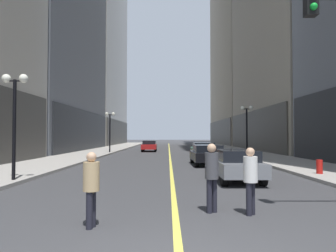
# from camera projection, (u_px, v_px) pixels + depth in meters

# --- Properties ---
(ground_plane) EXTENTS (200.00, 200.00, 0.00)m
(ground_plane) POSITION_uv_depth(u_px,v_px,m) (170.00, 151.00, 39.16)
(ground_plane) COLOR #38383A
(sidewalk_left) EXTENTS (4.50, 78.00, 0.15)m
(sidewalk_left) POSITION_uv_depth(u_px,v_px,m) (105.00, 150.00, 39.17)
(sidewalk_left) COLOR #9E9991
(sidewalk_left) RESTS_ON ground
(sidewalk_right) EXTENTS (4.50, 78.00, 0.15)m
(sidewalk_right) POSITION_uv_depth(u_px,v_px,m) (235.00, 150.00, 39.15)
(sidewalk_right) COLOR #9E9991
(sidewalk_right) RESTS_ON ground
(lane_centre_stripe) EXTENTS (0.16, 70.00, 0.01)m
(lane_centre_stripe) POSITION_uv_depth(u_px,v_px,m) (170.00, 151.00, 39.16)
(lane_centre_stripe) COLOR #E5D64C
(lane_centre_stripe) RESTS_ON ground
(building_left_far) EXTENTS (10.30, 26.00, 56.33)m
(building_left_far) POSITION_uv_depth(u_px,v_px,m) (96.00, 12.00, 65.03)
(building_left_far) COLOR #A8A399
(building_left_far) RESTS_ON ground
(car_grey) EXTENTS (1.74, 4.39, 1.32)m
(car_grey) POSITION_uv_depth(u_px,v_px,m) (236.00, 164.00, 13.25)
(car_grey) COLOR slate
(car_grey) RESTS_ON ground
(car_black) EXTENTS (1.99, 4.12, 1.32)m
(car_black) POSITION_uv_depth(u_px,v_px,m) (208.00, 154.00, 20.08)
(car_black) COLOR black
(car_black) RESTS_ON ground
(car_green) EXTENTS (1.93, 4.39, 1.32)m
(car_green) POSITION_uv_depth(u_px,v_px,m) (204.00, 149.00, 26.76)
(car_green) COLOR #196038
(car_green) RESTS_ON ground
(car_red) EXTENTS (1.78, 4.26, 1.32)m
(car_red) POSITION_uv_depth(u_px,v_px,m) (150.00, 145.00, 37.53)
(car_red) COLOR #B21919
(car_red) RESTS_ON ground
(pedestrian_in_tan_trench) EXTENTS (0.39, 0.39, 1.59)m
(pedestrian_in_tan_trench) POSITION_uv_depth(u_px,v_px,m) (92.00, 184.00, 6.46)
(pedestrian_in_tan_trench) COLOR black
(pedestrian_in_tan_trench) RESTS_ON ground
(pedestrian_with_orange_bag) EXTENTS (0.47, 0.47, 1.73)m
(pedestrian_with_orange_bag) POSITION_uv_depth(u_px,v_px,m) (212.00, 172.00, 7.75)
(pedestrian_with_orange_bag) COLOR black
(pedestrian_with_orange_bag) RESTS_ON ground
(pedestrian_in_white_shirt) EXTENTS (0.48, 0.48, 1.64)m
(pedestrian_in_white_shirt) POSITION_uv_depth(u_px,v_px,m) (251.00, 176.00, 7.50)
(pedestrian_in_white_shirt) COLOR black
(pedestrian_in_white_shirt) RESTS_ON ground
(street_lamp_left_near) EXTENTS (1.06, 0.36, 4.43)m
(street_lamp_left_near) POSITION_uv_depth(u_px,v_px,m) (15.00, 103.00, 12.51)
(street_lamp_left_near) COLOR black
(street_lamp_left_near) RESTS_ON ground
(street_lamp_left_far) EXTENTS (1.06, 0.36, 4.43)m
(street_lamp_left_far) POSITION_uv_depth(u_px,v_px,m) (110.00, 123.00, 33.01)
(street_lamp_left_far) COLOR black
(street_lamp_left_far) RESTS_ON ground
(street_lamp_right_mid) EXTENTS (1.06, 0.36, 4.43)m
(street_lamp_right_mid) POSITION_uv_depth(u_px,v_px,m) (247.00, 120.00, 25.74)
(street_lamp_right_mid) COLOR black
(street_lamp_right_mid) RESTS_ON ground
(fire_hydrant_right) EXTENTS (0.28, 0.28, 0.80)m
(fire_hydrant_right) POSITION_uv_depth(u_px,v_px,m) (320.00, 168.00, 14.38)
(fire_hydrant_right) COLOR red
(fire_hydrant_right) RESTS_ON ground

